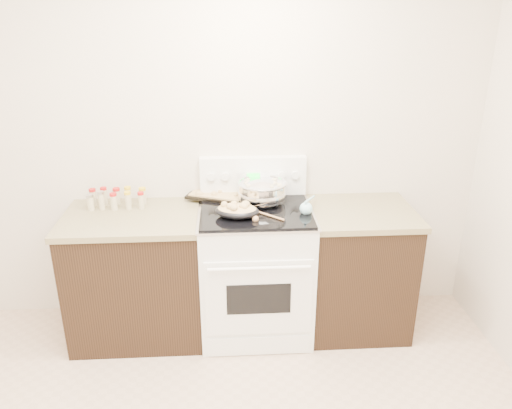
{
  "coord_description": "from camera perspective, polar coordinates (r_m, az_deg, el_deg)",
  "views": [
    {
      "loc": [
        0.16,
        -1.68,
        2.24
      ],
      "look_at": [
        0.35,
        1.37,
        1.0
      ],
      "focal_mm": 35.0,
      "sensor_mm": 36.0,
      "label": 1
    }
  ],
  "objects": [
    {
      "name": "blue_ladle",
      "position": [
        3.32,
        5.79,
        -0.35
      ],
      "size": [
        0.14,
        0.28,
        0.11
      ],
      "color": "#A0DDEF",
      "rests_on": "kitchen_range"
    },
    {
      "name": "baking_sheet",
      "position": [
        3.62,
        -4.12,
        1.3
      ],
      "size": [
        0.51,
        0.43,
        0.06
      ],
      "color": "black",
      "rests_on": "kitchen_range"
    },
    {
      "name": "mixing_bowl",
      "position": [
        3.45,
        0.69,
        1.41
      ],
      "size": [
        0.42,
        0.42,
        0.2
      ],
      "color": "silver",
      "rests_on": "kitchen_range"
    },
    {
      "name": "kitchen_range",
      "position": [
        3.57,
        -0.05,
        -7.28
      ],
      "size": [
        0.78,
        0.73,
        1.22
      ],
      "color": "white",
      "rests_on": "ground"
    },
    {
      "name": "roasting_pan",
      "position": [
        3.23,
        -2.18,
        -0.63
      ],
      "size": [
        0.32,
        0.25,
        0.11
      ],
      "color": "black",
      "rests_on": "kitchen_range"
    },
    {
      "name": "wooden_spoon",
      "position": [
        3.22,
        0.46,
        -1.47
      ],
      "size": [
        0.21,
        0.2,
        0.04
      ],
      "color": "tan",
      "rests_on": "kitchen_range"
    },
    {
      "name": "counter_right",
      "position": [
        3.7,
        11.39,
        -7.14
      ],
      "size": [
        0.73,
        0.67,
        0.92
      ],
      "color": "black",
      "rests_on": "ground"
    },
    {
      "name": "room_shell",
      "position": [
        1.77,
        -8.62,
        4.27
      ],
      "size": [
        4.1,
        3.6,
        2.75
      ],
      "color": "beige",
      "rests_on": "ground"
    },
    {
      "name": "spice_jars",
      "position": [
        3.59,
        -15.73,
        0.68
      ],
      "size": [
        0.39,
        0.15,
        0.13
      ],
      "color": "#BFB28C",
      "rests_on": "counter_left"
    },
    {
      "name": "counter_left",
      "position": [
        3.64,
        -13.34,
        -7.83
      ],
      "size": [
        0.93,
        0.67,
        0.92
      ],
      "color": "black",
      "rests_on": "ground"
    }
  ]
}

